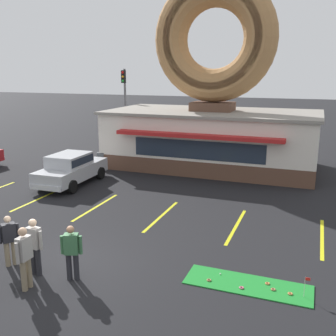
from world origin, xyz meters
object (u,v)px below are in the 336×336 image
Objects in this scene: car_silver at (71,168)px; trash_bin at (102,160)px; traffic_light_pole at (125,98)px; pedestrian_beanie_man at (72,250)px; putting_flag_pin at (306,282)px; pedestrian_clipboard_woman at (25,255)px; golf_ball at (220,274)px; pedestrian_blue_sweater_man at (34,244)px; pedestrian_crossing_woman at (9,238)px.

trash_bin is at bearing 94.92° from car_silver.
pedestrian_beanie_man is at bearing -67.45° from traffic_light_pole.
putting_flag_pin is 6.21m from pedestrian_beanie_man.
car_silver is 2.65× the size of pedestrian_clipboard_woman.
golf_ball is 2.34m from putting_flag_pin.
trash_bin is (-4.96, 12.43, -0.47)m from pedestrian_clipboard_woman.
pedestrian_beanie_man is at bearing -167.63° from putting_flag_pin.
car_silver reaches higher than pedestrian_beanie_man.
traffic_light_pole reaches higher than pedestrian_blue_sweater_man.
pedestrian_beanie_man is 1.02× the size of pedestrian_crossing_woman.
trash_bin reaches higher than golf_ball.
pedestrian_blue_sweater_man is (-7.18, -1.46, 0.49)m from putting_flag_pin.
traffic_light_pole is at bearing 106.41° from pedestrian_crossing_woman.
pedestrian_clipboard_woman reaches higher than putting_flag_pin.
traffic_light_pole is at bearing 101.19° from car_silver.
pedestrian_blue_sweater_man reaches higher than golf_ball.
pedestrian_blue_sweater_man is at bearing -173.39° from pedestrian_beanie_man.
putting_flag_pin is (2.29, -0.33, 0.39)m from golf_ball.
pedestrian_crossing_woman reaches higher than golf_ball.
putting_flag_pin is 21.77m from traffic_light_pole.
putting_flag_pin is 0.36× the size of pedestrian_crossing_woman.
putting_flag_pin is 0.12× the size of car_silver.
pedestrian_crossing_woman is at bearing -73.59° from traffic_light_pole.
pedestrian_clipboard_woman is 1.09× the size of pedestrian_beanie_man.
golf_ball is at bearing 20.07° from pedestrian_blue_sweater_man.
traffic_light_pole is (-11.26, 16.40, 3.66)m from golf_ball.
putting_flag_pin is at bearing -51.00° from traffic_light_pole.
pedestrian_crossing_woman is at bearing 170.01° from pedestrian_blue_sweater_man.
pedestrian_blue_sweater_man reaches higher than pedestrian_crossing_woman.
pedestrian_blue_sweater_man is at bearing -168.53° from putting_flag_pin.
trash_bin is (-5.82, 11.58, -0.37)m from pedestrian_beanie_man.
golf_ball is 13.80m from trash_bin.
car_silver is (-11.56, 6.70, 0.43)m from putting_flag_pin.
putting_flag_pin is 15.69m from trash_bin.
pedestrian_beanie_man is at bearing 6.61° from pedestrian_blue_sweater_man.
pedestrian_beanie_man is (0.86, 0.84, -0.09)m from pedestrian_clipboard_woman.
car_silver is 2.75× the size of pedestrian_blue_sweater_man.
pedestrian_beanie_man is 2.20m from pedestrian_crossing_woman.
trash_bin is at bearing 111.81° from pedestrian_blue_sweater_man.
traffic_light_pole reaches higher than putting_flag_pin.
pedestrian_blue_sweater_man is at bearing 110.93° from pedestrian_clipboard_woman.
pedestrian_beanie_man is (-6.05, -1.33, 0.43)m from putting_flag_pin.
trash_bin is at bearing 107.45° from pedestrian_crossing_woman.
pedestrian_blue_sweater_man is 12.63m from trash_bin.
pedestrian_blue_sweater_man is at bearing -159.93° from golf_ball.
pedestrian_blue_sweater_man is at bearing -9.99° from pedestrian_crossing_woman.
traffic_light_pole is at bearing 109.35° from pedestrian_clipboard_woman.
putting_flag_pin is 13.37m from car_silver.
pedestrian_blue_sweater_man is 1.08× the size of pedestrian_crossing_woman.
car_silver reaches higher than trash_bin.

